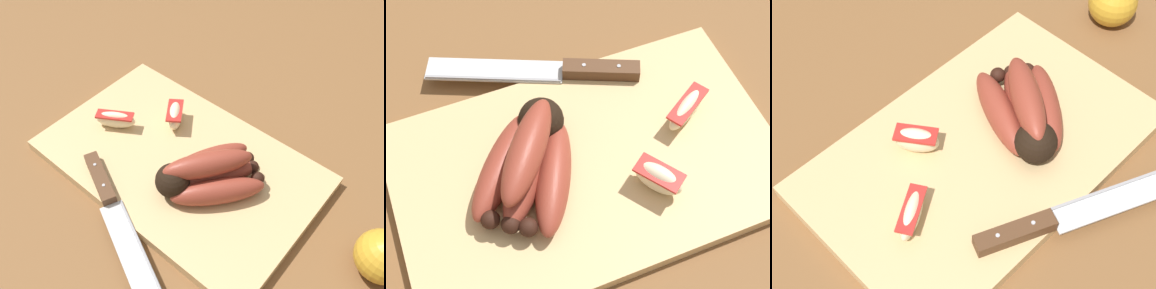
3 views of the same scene
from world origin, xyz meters
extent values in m
plane|color=brown|center=(0.00, 0.00, 0.00)|extent=(6.00, 6.00, 0.00)
cube|color=tan|center=(-0.01, -0.01, 0.01)|extent=(0.46, 0.28, 0.02)
sphere|color=black|center=(0.03, -0.07, 0.05)|extent=(0.05, 0.05, 0.05)
ellipsoid|color=brown|center=(0.09, -0.04, 0.04)|extent=(0.12, 0.14, 0.04)
sphere|color=black|center=(0.12, 0.02, 0.04)|extent=(0.02, 0.02, 0.02)
ellipsoid|color=brown|center=(0.06, -0.02, 0.04)|extent=(0.11, 0.14, 0.04)
sphere|color=black|center=(0.10, 0.04, 0.04)|extent=(0.02, 0.02, 0.02)
ellipsoid|color=brown|center=(0.04, 0.00, 0.04)|extent=(0.10, 0.15, 0.04)
sphere|color=black|center=(0.08, 0.05, 0.04)|extent=(0.02, 0.02, 0.02)
ellipsoid|color=brown|center=(0.06, -0.02, 0.07)|extent=(0.11, 0.14, 0.04)
cube|color=silver|center=(0.05, -0.19, 0.02)|extent=(0.18, 0.11, 0.00)
cube|color=#99999E|center=(0.06, -0.17, 0.02)|extent=(0.16, 0.07, 0.00)
cube|color=#51331E|center=(-0.08, -0.13, 0.03)|extent=(0.10, 0.06, 0.02)
cylinder|color=#B2B2B7|center=(-0.10, -0.12, 0.04)|extent=(0.01, 0.01, 0.00)
cylinder|color=#B2B2B7|center=(-0.06, -0.14, 0.04)|extent=(0.01, 0.01, 0.00)
ellipsoid|color=beige|center=(-0.07, 0.05, 0.04)|extent=(0.06, 0.06, 0.04)
cube|color=red|center=(-0.07, 0.05, 0.05)|extent=(0.05, 0.06, 0.00)
ellipsoid|color=beige|center=(-0.15, -0.03, 0.04)|extent=(0.07, 0.06, 0.03)
cube|color=red|center=(-0.15, -0.03, 0.05)|extent=(0.07, 0.05, 0.00)
sphere|color=gold|center=(0.32, 0.03, 0.04)|extent=(0.08, 0.08, 0.08)
camera|label=1|loc=(0.29, -0.34, 0.57)|focal=39.14mm
camera|label=2|loc=(0.12, 0.28, 0.58)|focal=50.91mm
camera|label=3|loc=(-0.34, -0.31, 0.64)|focal=54.91mm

